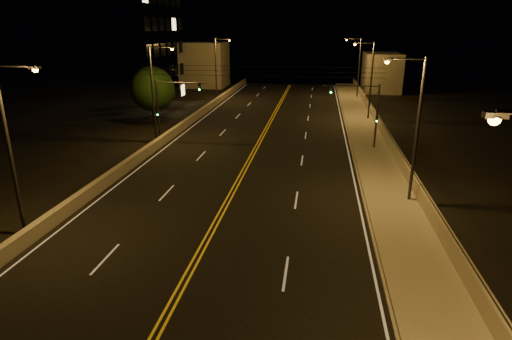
# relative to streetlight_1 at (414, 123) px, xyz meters

# --- Properties ---
(road) EXTENTS (18.00, 120.00, 0.02)m
(road) POSITION_rel_streetlight_1_xyz_m (-11.53, -0.02, -5.37)
(road) COLOR black
(road) RESTS_ON ground
(sidewalk) EXTENTS (3.60, 120.00, 0.30)m
(sidewalk) POSITION_rel_streetlight_1_xyz_m (-0.73, -0.02, -5.23)
(sidewalk) COLOR gray
(sidewalk) RESTS_ON ground
(curb) EXTENTS (0.14, 120.00, 0.15)m
(curb) POSITION_rel_streetlight_1_xyz_m (-2.60, -0.02, -5.30)
(curb) COLOR gray
(curb) RESTS_ON ground
(parapet_wall) EXTENTS (0.30, 120.00, 1.00)m
(parapet_wall) POSITION_rel_streetlight_1_xyz_m (0.92, -0.02, -4.58)
(parapet_wall) COLOR gray
(parapet_wall) RESTS_ON sidewalk
(jersey_barrier) EXTENTS (0.45, 120.00, 0.87)m
(jersey_barrier) POSITION_rel_streetlight_1_xyz_m (-20.81, -0.02, -4.94)
(jersey_barrier) COLOR gray
(jersey_barrier) RESTS_ON ground
(distant_building_right) EXTENTS (6.00, 10.00, 6.58)m
(distant_building_right) POSITION_rel_streetlight_1_xyz_m (4.97, 52.72, -2.08)
(distant_building_right) COLOR gray
(distant_building_right) RESTS_ON ground
(distant_building_left) EXTENTS (8.00, 8.00, 8.22)m
(distant_building_left) POSITION_rel_streetlight_1_xyz_m (-27.53, 54.11, -1.26)
(distant_building_left) COLOR gray
(distant_building_left) RESTS_ON ground
(parapet_rail) EXTENTS (0.06, 120.00, 0.06)m
(parapet_rail) POSITION_rel_streetlight_1_xyz_m (0.92, -0.02, -4.05)
(parapet_rail) COLOR black
(parapet_rail) RESTS_ON parapet_wall
(lane_markings) EXTENTS (17.32, 116.00, 0.00)m
(lane_markings) POSITION_rel_streetlight_1_xyz_m (-11.53, -0.09, -5.35)
(lane_markings) COLOR silver
(lane_markings) RESTS_ON road
(streetlight_1) EXTENTS (2.55, 0.28, 9.33)m
(streetlight_1) POSITION_rel_streetlight_1_xyz_m (0.00, 0.00, 0.00)
(streetlight_1) COLOR #2D2D33
(streetlight_1) RESTS_ON ground
(streetlight_2) EXTENTS (2.55, 0.28, 9.33)m
(streetlight_2) POSITION_rel_streetlight_1_xyz_m (0.00, 26.17, 0.00)
(streetlight_2) COLOR #2D2D33
(streetlight_2) RESTS_ON ground
(streetlight_3) EXTENTS (2.55, 0.28, 9.33)m
(streetlight_3) POSITION_rel_streetlight_1_xyz_m (0.00, 43.50, 0.00)
(streetlight_3) COLOR #2D2D33
(streetlight_3) RESTS_ON ground
(streetlight_4) EXTENTS (2.55, 0.28, 9.33)m
(streetlight_4) POSITION_rel_streetlight_1_xyz_m (-21.45, -7.61, 0.00)
(streetlight_4) COLOR #2D2D33
(streetlight_4) RESTS_ON ground
(streetlight_5) EXTENTS (2.55, 0.28, 9.33)m
(streetlight_5) POSITION_rel_streetlight_1_xyz_m (-21.45, 12.57, 0.00)
(streetlight_5) COLOR #2D2D33
(streetlight_5) RESTS_ON ground
(streetlight_6) EXTENTS (2.55, 0.28, 9.33)m
(streetlight_6) POSITION_rel_streetlight_1_xyz_m (-21.45, 38.80, 0.00)
(streetlight_6) COLOR #2D2D33
(streetlight_6) RESTS_ON ground
(traffic_signal_right) EXTENTS (5.11, 0.31, 6.12)m
(traffic_signal_right) POSITION_rel_streetlight_1_xyz_m (-1.53, 12.63, -1.51)
(traffic_signal_right) COLOR #2D2D33
(traffic_signal_right) RESTS_ON ground
(traffic_signal_left) EXTENTS (5.11, 0.31, 6.12)m
(traffic_signal_left) POSITION_rel_streetlight_1_xyz_m (-20.33, 12.63, -1.51)
(traffic_signal_left) COLOR #2D2D33
(traffic_signal_left) RESTS_ON ground
(overhead_wires) EXTENTS (22.00, 0.03, 0.83)m
(overhead_wires) POSITION_rel_streetlight_1_xyz_m (-11.53, 9.48, 2.02)
(overhead_wires) COLOR black
(building_tower) EXTENTS (24.00, 15.00, 26.82)m
(building_tower) POSITION_rel_streetlight_1_xyz_m (-37.89, 28.81, 7.46)
(building_tower) COLOR gray
(building_tower) RESTS_ON ground
(tree_0) EXTENTS (4.97, 4.97, 6.73)m
(tree_0) POSITION_rel_streetlight_1_xyz_m (-24.47, 19.49, -1.13)
(tree_0) COLOR black
(tree_0) RESTS_ON ground
(tree_1) EXTENTS (4.66, 4.66, 6.31)m
(tree_1) POSITION_rel_streetlight_1_xyz_m (-27.00, 25.44, -1.40)
(tree_1) COLOR black
(tree_1) RESTS_ON ground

